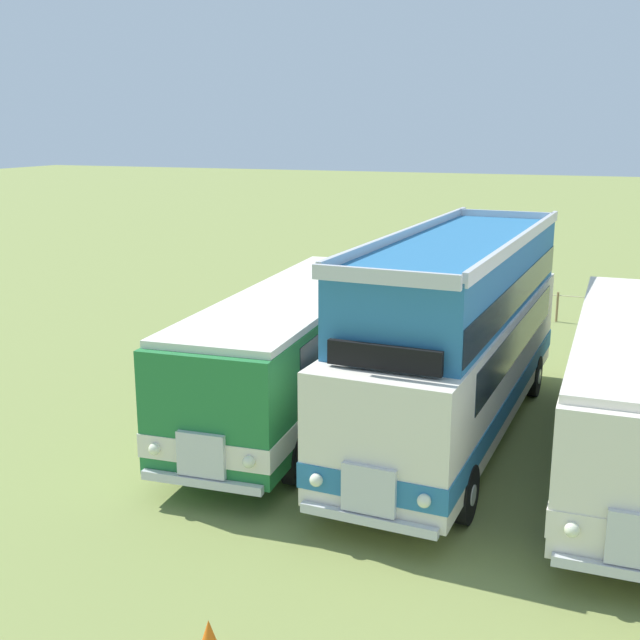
# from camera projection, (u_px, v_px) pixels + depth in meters

# --- Properties ---
(bus_first_in_row) EXTENTS (3.07, 10.37, 2.99)m
(bus_first_in_row) POSITION_uv_depth(u_px,v_px,m) (298.00, 343.00, 18.27)
(bus_first_in_row) COLOR #237538
(bus_first_in_row) RESTS_ON ground
(bus_second_in_row) EXTENTS (3.12, 10.89, 4.52)m
(bus_second_in_row) POSITION_uv_depth(u_px,v_px,m) (459.00, 332.00, 16.92)
(bus_second_in_row) COLOR silver
(bus_second_in_row) RESTS_ON ground
(cone_near_end) EXTENTS (0.36, 0.36, 0.57)m
(cone_near_end) POSITION_uv_depth(u_px,v_px,m) (209.00, 640.00, 10.04)
(cone_near_end) COLOR orange
(cone_near_end) RESTS_ON ground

